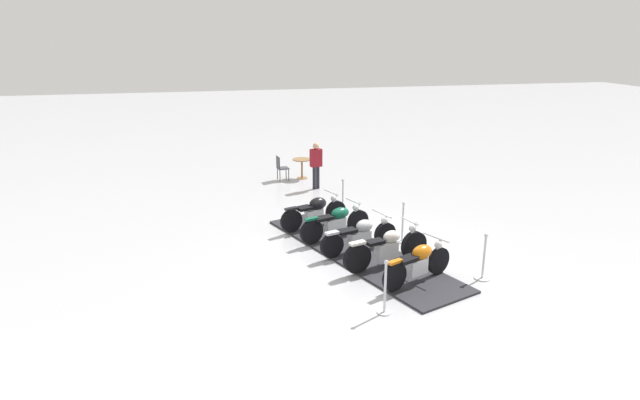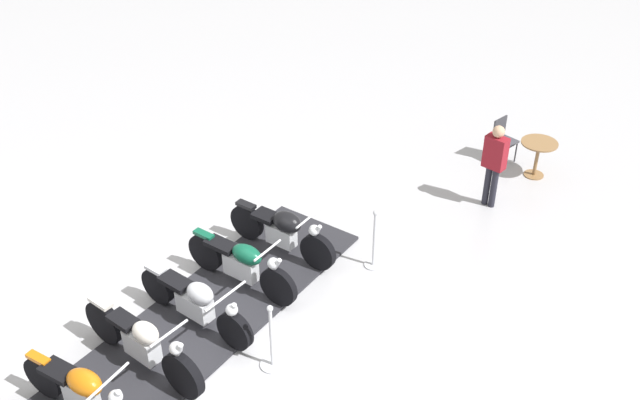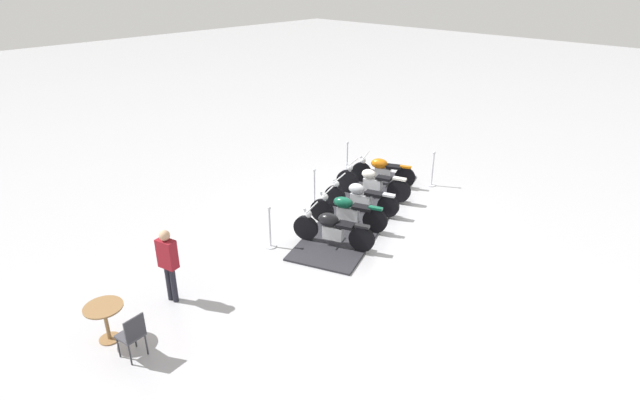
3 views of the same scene
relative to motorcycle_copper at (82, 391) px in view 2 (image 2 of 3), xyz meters
The scene contains 12 objects.
ground_plane 2.17m from the motorcycle_copper, 68.67° to the right, with size 80.00×80.00×0.00m, color #B2B2B7.
display_platform 2.17m from the motorcycle_copper, 68.67° to the right, with size 6.43×1.69×0.05m, color #28282D.
motorcycle_copper is the anchor object (origin of this frame).
motorcycle_cream 1.05m from the motorcycle_copper, 68.98° to the right, with size 2.28×0.89×1.02m.
motorcycle_chrome 2.11m from the motorcycle_copper, 69.50° to the right, with size 2.16×0.98×0.90m.
motorcycle_forest 3.17m from the motorcycle_copper, 69.60° to the right, with size 2.06×0.91×0.96m.
motorcycle_black 4.22m from the motorcycle_copper, 69.71° to the right, with size 2.04×0.95×0.94m.
stanchion_right_mid 2.54m from the motorcycle_copper, 103.20° to the right, with size 0.36×0.36×1.11m.
stanchion_right_rear 5.04m from the motorcycle_copper, 85.79° to the right, with size 0.30×0.30×1.11m.
cafe_table 9.46m from the motorcycle_copper, 85.27° to the right, with size 0.71×0.71×0.75m.
cafe_chair_near_table 9.46m from the motorcycle_copper, 80.28° to the right, with size 0.45×0.45×0.92m.
bystander_person 7.95m from the motorcycle_copper, 85.91° to the right, with size 0.44×0.30×1.65m.
Camera 2 is at (-7.77, 3.19, 7.71)m, focal length 41.38 mm.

